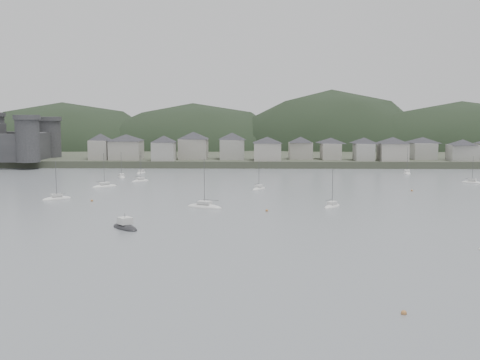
{
  "coord_description": "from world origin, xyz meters",
  "views": [
    {
      "loc": [
        3.21,
        -82.24,
        24.09
      ],
      "look_at": [
        0.0,
        75.0,
        6.0
      ],
      "focal_mm": 44.18,
      "sensor_mm": 36.0,
      "label": 1
    }
  ],
  "objects": [
    {
      "name": "ground",
      "position": [
        0.0,
        0.0,
        0.0
      ],
      "size": [
        900.0,
        900.0,
        0.0
      ],
      "primitive_type": "plane",
      "color": "slate",
      "rests_on": "ground"
    },
    {
      "name": "far_shore_land",
      "position": [
        0.0,
        295.0,
        1.5
      ],
      "size": [
        900.0,
        250.0,
        3.0
      ],
      "primitive_type": "cube",
      "color": "#383D2D",
      "rests_on": "ground"
    },
    {
      "name": "forested_ridge",
      "position": [
        4.83,
        269.4,
        -11.28
      ],
      "size": [
        851.55,
        103.94,
        102.57
      ],
      "color": "black",
      "rests_on": "ground"
    },
    {
      "name": "waterfront_town",
      "position": [
        50.59,
        183.34,
        8.66
      ],
      "size": [
        451.48,
        28.46,
        12.92
      ],
      "color": "#A09E93",
      "rests_on": "far_shore_land"
    },
    {
      "name": "sailboat_lead",
      "position": [
        78.67,
        119.84,
        0.18
      ],
      "size": [
        7.1,
        6.0,
        9.75
      ],
      "rotation": [
        0.0,
        0.0,
        0.95
      ],
      "color": "silver",
      "rests_on": "ground"
    },
    {
      "name": "moored_fleet",
      "position": [
        -27.77,
        66.05,
        0.18
      ],
      "size": [
        173.7,
        177.87,
        13.37
      ],
      "color": "silver",
      "rests_on": "ground"
    },
    {
      "name": "motor_launch_far",
      "position": [
        -23.22,
        38.17,
        0.28
      ],
      "size": [
        7.95,
        8.7,
        4.06
      ],
      "rotation": [
        0.0,
        0.0,
        3.83
      ],
      "color": "black",
      "rests_on": "ground"
    },
    {
      "name": "mooring_buoys",
      "position": [
        27.06,
        56.16,
        0.15
      ],
      "size": [
        136.04,
        112.38,
        0.7
      ],
      "color": "#AC6F39",
      "rests_on": "ground"
    }
  ]
}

